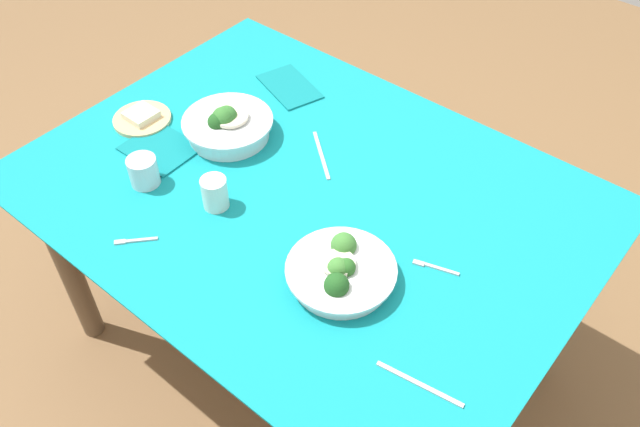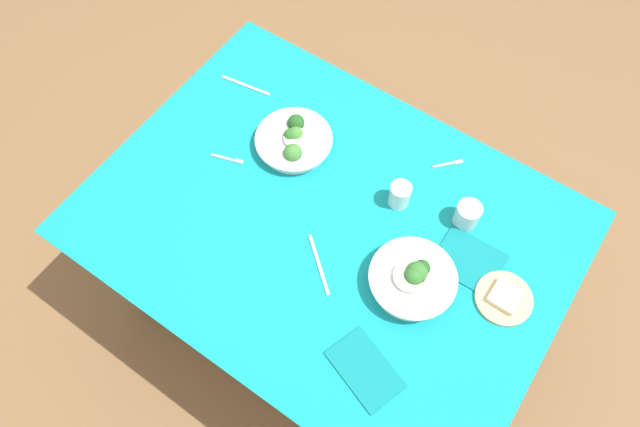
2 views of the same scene
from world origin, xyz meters
The scene contains 13 objects.
ground_plane centered at (0.00, 0.00, 0.00)m, with size 6.00×6.00×0.00m, color brown.
dining_table centered at (0.00, 0.00, 0.64)m, with size 1.49×1.10×0.74m.
broccoli_bowl_far centered at (-0.26, 0.18, 0.77)m, with size 0.26×0.26×0.08m.
broccoli_bowl_near centered at (0.32, -0.03, 0.77)m, with size 0.26×0.26×0.10m.
bread_side_plate centered at (0.57, 0.08, 0.75)m, with size 0.17×0.17×0.03m.
water_glass_center centered at (0.15, 0.19, 0.78)m, with size 0.07×0.07×0.09m, color silver.
water_glass_side centered at (0.35, 0.25, 0.78)m, with size 0.08×0.08×0.08m, color silver.
fork_by_far_bowl centered at (-0.41, 0.01, 0.74)m, with size 0.11×0.04×0.00m.
fork_by_near_bowl centered at (0.21, 0.41, 0.74)m, with size 0.08×0.09×0.00m.
table_knife_left centered at (-0.55, 0.29, 0.74)m, with size 0.20×0.01×0.00m, color #B7B7BC.
table_knife_right centered at (0.06, -0.14, 0.74)m, with size 0.20×0.01×0.00m, color #B7B7BC.
napkin_folded_upper centered at (0.43, 0.13, 0.74)m, with size 0.20×0.16×0.01m, color #0F777D.
napkin_folded_lower centered at (0.34, -0.32, 0.74)m, with size 0.21×0.13×0.01m, color #0F777D.
Camera 1 is at (-0.84, 0.96, 1.97)m, focal length 37.57 mm.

